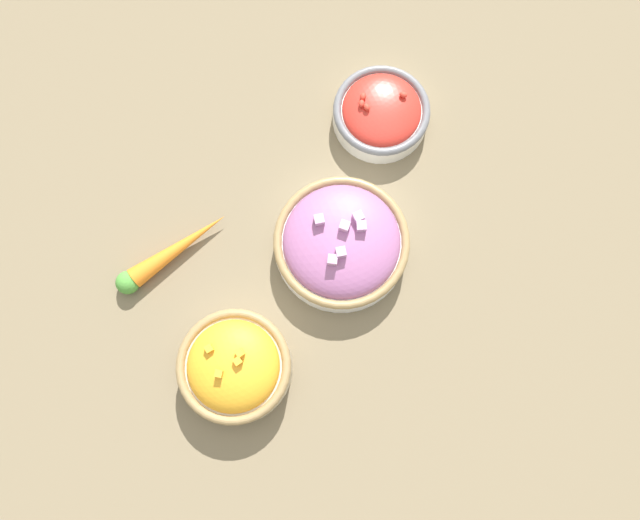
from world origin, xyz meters
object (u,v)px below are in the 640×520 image
(bowl_red_onion, at_px, (340,241))
(bowl_cherry_tomatoes, at_px, (381,112))
(loose_carrot, at_px, (169,254))
(bowl_squash, at_px, (235,366))

(bowl_red_onion, relative_size, bowl_cherry_tomatoes, 1.33)
(bowl_red_onion, bearing_deg, loose_carrot, 144.35)
(bowl_red_onion, distance_m, bowl_squash, 0.22)
(bowl_squash, distance_m, bowl_cherry_tomatoes, 0.42)
(bowl_red_onion, height_order, bowl_cherry_tomatoes, bowl_red_onion)
(bowl_red_onion, bearing_deg, bowl_cherry_tomatoes, 32.83)
(bowl_cherry_tomatoes, distance_m, loose_carrot, 0.37)
(bowl_cherry_tomatoes, xyz_separation_m, loose_carrot, (-0.37, 0.03, -0.01))
(bowl_cherry_tomatoes, bearing_deg, bowl_squash, -158.23)
(bowl_squash, relative_size, loose_carrot, 0.83)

